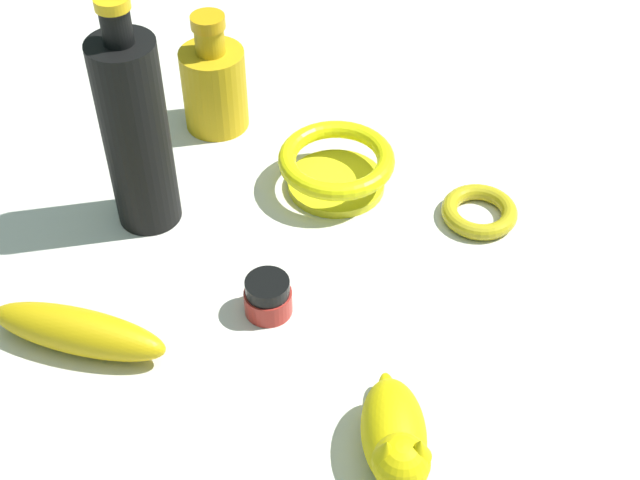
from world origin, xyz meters
TOP-DOWN VIEW (x-y plane):
  - ground at (0.00, 0.00)m, footprint 2.00×2.00m
  - bottle_tall at (0.03, 0.21)m, footprint 0.07×0.07m
  - cat_figurine at (-0.20, -0.12)m, footprint 0.13×0.09m
  - nail_polish_jar at (-0.07, 0.03)m, footprint 0.05×0.05m
  - bangle at (0.13, -0.14)m, footprint 0.08×0.08m
  - bottle_short at (0.21, 0.20)m, footprint 0.08×0.08m
  - banana at (-0.16, 0.19)m, footprint 0.05×0.18m
  - bowl at (0.14, 0.02)m, footprint 0.13×0.13m

SIDE VIEW (x-z plane):
  - ground at x=0.00m, z-range 0.00..0.00m
  - bangle at x=0.13m, z-range 0.00..0.02m
  - nail_polish_jar at x=-0.07m, z-range 0.00..0.04m
  - banana at x=-0.16m, z-range 0.00..0.04m
  - bowl at x=0.14m, z-range 0.01..0.06m
  - cat_figurine at x=-0.20m, z-range -0.01..0.08m
  - bottle_short at x=0.21m, z-range -0.02..0.13m
  - bottle_tall at x=0.03m, z-range -0.02..0.25m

